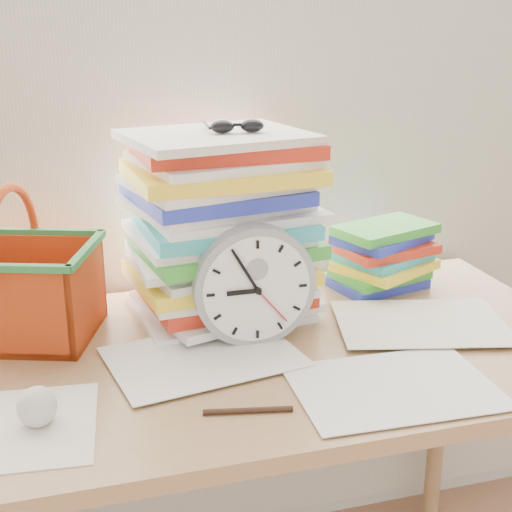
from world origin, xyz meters
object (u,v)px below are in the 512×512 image
object	(u,v)px
paper_stack	(222,226)
clock	(254,285)
basket	(15,264)
book_stack	(380,256)
desk	(227,386)

from	to	relation	value
paper_stack	clock	distance (m)	0.17
paper_stack	basket	bearing A→B (deg)	-179.87
basket	book_stack	bearing A→B (deg)	23.15
desk	clock	xyz separation A→B (m)	(0.06, 0.02, 0.19)
desk	basket	bearing A→B (deg)	154.38
desk	book_stack	bearing A→B (deg)	28.99
clock	basket	world-z (taller)	basket
desk	basket	xyz separation A→B (m)	(-0.37, 0.18, 0.22)
desk	book_stack	xyz separation A→B (m)	(0.42, 0.23, 0.15)
book_stack	basket	bearing A→B (deg)	-175.99
desk	paper_stack	distance (m)	0.32
book_stack	desk	bearing A→B (deg)	-151.01
book_stack	basket	size ratio (longest dim) A/B	0.85
clock	basket	bearing A→B (deg)	159.93
clock	book_stack	xyz separation A→B (m)	(0.36, 0.21, -0.04)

